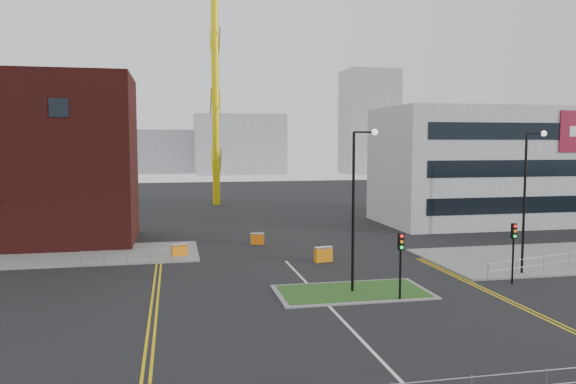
% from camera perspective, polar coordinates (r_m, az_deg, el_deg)
% --- Properties ---
extents(ground, '(200.00, 200.00, 0.00)m').
position_cam_1_polar(ground, '(24.41, 7.99, -15.18)').
color(ground, black).
rests_on(ground, ground).
extents(pavement_left, '(28.00, 8.00, 0.12)m').
position_cam_1_polar(pavement_left, '(46.01, -26.96, -5.99)').
color(pavement_left, slate).
rests_on(pavement_left, ground).
extents(island_kerb, '(8.60, 4.60, 0.08)m').
position_cam_1_polar(island_kerb, '(32.24, 6.55, -10.06)').
color(island_kerb, slate).
rests_on(island_kerb, ground).
extents(grass_island, '(8.00, 4.00, 0.12)m').
position_cam_1_polar(grass_island, '(32.23, 6.55, -10.03)').
color(grass_island, '#244717').
rests_on(grass_island, ground).
extents(office_block, '(25.00, 12.20, 12.00)m').
position_cam_1_polar(office_block, '(63.35, 20.64, 2.52)').
color(office_block, '#9D9FA2').
rests_on(office_block, ground).
extents(tower_crane, '(53.00, 2.97, 36.11)m').
position_cam_1_polar(tower_crane, '(79.42, -3.00, 17.07)').
color(tower_crane, yellow).
rests_on(tower_crane, ground).
extents(streetlamp_island, '(1.46, 0.36, 9.18)m').
position_cam_1_polar(streetlamp_island, '(31.35, 7.03, -0.51)').
color(streetlamp_island, black).
rests_on(streetlamp_island, ground).
extents(streetlamp_right_near, '(1.46, 0.36, 9.18)m').
position_cam_1_polar(streetlamp_right_near, '(38.58, 23.18, 0.16)').
color(streetlamp_right_near, black).
rests_on(streetlamp_right_near, ground).
extents(traffic_light_island, '(0.28, 0.33, 3.65)m').
position_cam_1_polar(traffic_light_island, '(30.52, 11.38, -6.12)').
color(traffic_light_island, black).
rests_on(traffic_light_island, ground).
extents(traffic_light_right, '(0.28, 0.33, 3.65)m').
position_cam_1_polar(traffic_light_right, '(36.03, 21.95, -4.68)').
color(traffic_light_right, black).
rests_on(traffic_light_right, ground).
extents(railing_left, '(6.05, 0.05, 1.10)m').
position_cam_1_polar(railing_left, '(40.42, -16.07, -6.11)').
color(railing_left, gray).
rests_on(railing_left, ground).
extents(centre_line, '(0.15, 30.00, 0.01)m').
position_cam_1_polar(centre_line, '(26.20, 6.48, -13.73)').
color(centre_line, silver).
rests_on(centre_line, ground).
extents(yellow_left_a, '(0.12, 24.00, 0.01)m').
position_cam_1_polar(yellow_left_a, '(32.68, -13.58, -10.03)').
color(yellow_left_a, gold).
rests_on(yellow_left_a, ground).
extents(yellow_left_b, '(0.12, 24.00, 0.01)m').
position_cam_1_polar(yellow_left_b, '(32.67, -13.04, -10.02)').
color(yellow_left_b, gold).
rests_on(yellow_left_b, ground).
extents(yellow_right_a, '(0.12, 20.00, 0.01)m').
position_cam_1_polar(yellow_right_a, '(33.60, 20.09, -9.78)').
color(yellow_right_a, gold).
rests_on(yellow_right_a, ground).
extents(yellow_right_b, '(0.12, 20.00, 0.01)m').
position_cam_1_polar(yellow_right_b, '(33.75, 20.53, -9.73)').
color(yellow_right_b, gold).
rests_on(yellow_right_b, ground).
extents(skyline_a, '(18.00, 12.00, 22.00)m').
position_cam_1_polar(skyline_a, '(145.20, -24.56, 5.59)').
color(skyline_a, gray).
rests_on(skyline_a, ground).
extents(skyline_b, '(24.00, 12.00, 16.00)m').
position_cam_1_polar(skyline_b, '(152.60, -4.95, 4.85)').
color(skyline_b, gray).
rests_on(skyline_b, ground).
extents(skyline_c, '(14.00, 12.00, 28.00)m').
position_cam_1_polar(skyline_c, '(155.87, 8.24, 7.02)').
color(skyline_c, gray).
rests_on(skyline_c, ground).
extents(skyline_d, '(30.00, 12.00, 12.00)m').
position_cam_1_polar(skyline_d, '(161.58, -11.73, 4.06)').
color(skyline_d, gray).
rests_on(skyline_d, ground).
extents(barrier_left, '(1.21, 0.67, 0.97)m').
position_cam_1_polar(barrier_left, '(42.28, -10.97, -5.82)').
color(barrier_left, orange).
rests_on(barrier_left, ground).
extents(barrier_mid, '(1.34, 0.66, 1.08)m').
position_cam_1_polar(barrier_mid, '(40.00, 3.62, -6.27)').
color(barrier_mid, orange).
rests_on(barrier_mid, ground).
extents(barrier_right, '(1.17, 0.54, 0.95)m').
position_cam_1_polar(barrier_right, '(46.73, -3.13, -4.72)').
color(barrier_right, '#C9590B').
rests_on(barrier_right, ground).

